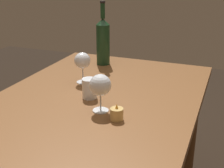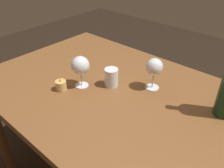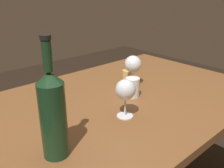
{
  "view_description": "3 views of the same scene",
  "coord_description": "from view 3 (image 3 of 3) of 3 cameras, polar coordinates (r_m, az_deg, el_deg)",
  "views": [
    {
      "loc": [
        1.17,
        0.54,
        1.3
      ],
      "look_at": [
        0.02,
        0.09,
        0.83
      ],
      "focal_mm": 49.8,
      "sensor_mm": 36.0,
      "label": 1
    },
    {
      "loc": [
        -0.63,
        0.7,
        1.37
      ],
      "look_at": [
        -0.04,
        0.03,
        0.79
      ],
      "focal_mm": 37.42,
      "sensor_mm": 36.0,
      "label": 2
    },
    {
      "loc": [
        -0.78,
        -0.76,
        1.23
      ],
      "look_at": [
        -0.06,
        0.04,
        0.8
      ],
      "focal_mm": 39.98,
      "sensor_mm": 36.0,
      "label": 3
    }
  ],
  "objects": [
    {
      "name": "dining_table",
      "position": [
        1.23,
        3.2,
        -6.4
      ],
      "size": [
        1.3,
        0.9,
        0.74
      ],
      "color": "brown",
      "rests_on": "ground"
    },
    {
      "name": "wine_glass_left",
      "position": [
        0.96,
        3.1,
        -1.48
      ],
      "size": [
        0.08,
        0.08,
        0.16
      ],
      "color": "white",
      "rests_on": "dining_table"
    },
    {
      "name": "wine_glass_right",
      "position": [
        1.28,
        4.81,
        4.43
      ],
      "size": [
        0.09,
        0.09,
        0.16
      ],
      "color": "white",
      "rests_on": "dining_table"
    },
    {
      "name": "wine_bottle",
      "position": [
        0.75,
        -13.38,
        -6.55
      ],
      "size": [
        0.08,
        0.08,
        0.37
      ],
      "color": "#19381E",
      "rests_on": "dining_table"
    },
    {
      "name": "water_tumbler",
      "position": [
        1.17,
        4.7,
        -0.99
      ],
      "size": [
        0.07,
        0.07,
        0.09
      ],
      "color": "white",
      "rests_on": "dining_table"
    },
    {
      "name": "votive_candle",
      "position": [
        1.4,
        3.41,
        2.19
      ],
      "size": [
        0.05,
        0.05,
        0.07
      ],
      "color": "#DBB266",
      "rests_on": "dining_table"
    }
  ]
}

